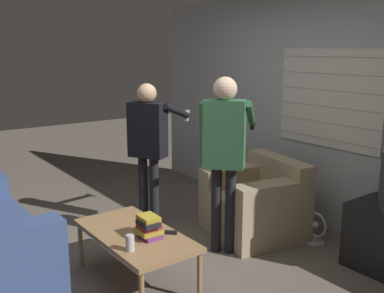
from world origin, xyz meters
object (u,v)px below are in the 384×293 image
at_px(soda_can, 130,243).
at_px(spare_remote, 169,232).
at_px(book_stack, 149,227).
at_px(floor_fan, 315,230).
at_px(coffee_table, 135,237).
at_px(person_left_standing, 148,137).
at_px(person_right_standing, 225,144).
at_px(armchair_beige, 257,203).

distance_m(soda_can, spare_remote, 0.42).
relative_size(book_stack, floor_fan, 0.66).
xyz_separation_m(coffee_table, floor_fan, (0.40, 1.84, -0.26)).
bearing_deg(coffee_table, book_stack, 16.18).
distance_m(coffee_table, soda_can, 0.35).
distance_m(person_left_standing, spare_remote, 1.43).
height_order(coffee_table, person_right_standing, person_right_standing).
relative_size(armchair_beige, person_left_standing, 0.68).
height_order(person_right_standing, book_stack, person_right_standing).
relative_size(person_left_standing, person_right_standing, 0.93).
distance_m(armchair_beige, book_stack, 1.54).
xyz_separation_m(person_left_standing, book_stack, (1.18, -0.71, -0.46)).
distance_m(armchair_beige, floor_fan, 0.65).
distance_m(coffee_table, spare_remote, 0.29).
bearing_deg(person_left_standing, person_right_standing, -16.53).
bearing_deg(person_left_standing, coffee_table, -65.56).
height_order(book_stack, floor_fan, book_stack).
bearing_deg(floor_fan, book_stack, -97.99).
relative_size(person_right_standing, floor_fan, 5.04).
relative_size(person_left_standing, book_stack, 7.16).
distance_m(person_right_standing, spare_remote, 1.00).
bearing_deg(book_stack, coffee_table, -163.82).
xyz_separation_m(coffee_table, spare_remote, (0.19, 0.22, 0.05)).
bearing_deg(person_left_standing, soda_can, -65.36).
xyz_separation_m(armchair_beige, book_stack, (0.30, -1.50, 0.20)).
relative_size(armchair_beige, book_stack, 4.87).
relative_size(coffee_table, floor_fan, 3.47).
xyz_separation_m(book_stack, soda_can, (0.12, -0.24, -0.03)).
height_order(coffee_table, person_left_standing, person_left_standing).
xyz_separation_m(person_right_standing, soda_can, (0.30, -1.18, -0.56)).
bearing_deg(book_stack, person_right_standing, 100.66).
height_order(armchair_beige, floor_fan, armchair_beige).
bearing_deg(spare_remote, person_left_standing, -159.70).
height_order(coffee_table, soda_can, soda_can).
bearing_deg(floor_fan, person_left_standing, -142.94).
xyz_separation_m(armchair_beige, floor_fan, (0.55, 0.30, -0.19)).
relative_size(person_right_standing, soda_can, 13.42).
relative_size(armchair_beige, person_right_standing, 0.64).
bearing_deg(floor_fan, person_right_standing, -116.55).
bearing_deg(person_left_standing, book_stack, -60.30).
bearing_deg(spare_remote, coffee_table, -86.54).
bearing_deg(book_stack, spare_remote, 78.57).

